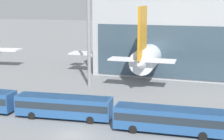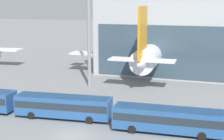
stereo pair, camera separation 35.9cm
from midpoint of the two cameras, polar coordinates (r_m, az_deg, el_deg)
ground_plane at (r=40.80m, az=-6.84°, el=-10.73°), size 440.00×440.00×0.00m
airliner_at_gate_far at (r=72.15m, az=6.81°, el=2.95°), size 36.58×34.74×14.47m
shuttle_bus_1 at (r=45.96m, az=-8.25°, el=-5.83°), size 13.07×4.06×3.01m
shuttle_bus_2 at (r=41.19m, az=9.12°, el=-7.92°), size 12.99×3.54×3.01m
lane_stripe_1 at (r=43.29m, az=17.74°, el=-9.88°), size 9.11×0.42×0.01m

